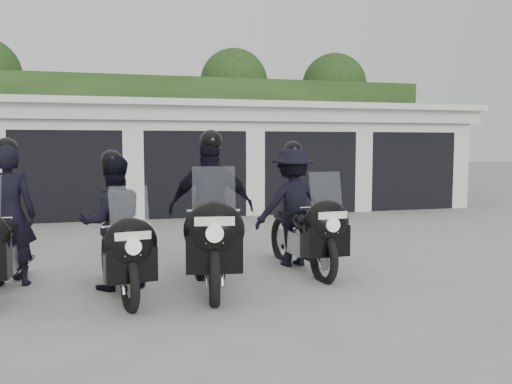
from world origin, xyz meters
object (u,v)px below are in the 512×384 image
object	(u,v)px
police_bike_b	(116,231)
police_bike_c	(212,217)
police_bike_a	(2,229)
police_bike_d	(297,212)

from	to	relation	value
police_bike_b	police_bike_c	size ratio (longest dim) A/B	0.87
police_bike_a	police_bike_c	distance (m)	2.65
police_bike_c	police_bike_d	world-z (taller)	police_bike_c
police_bike_a	police_bike_d	distance (m)	4.06
police_bike_a	police_bike_c	world-z (taller)	police_bike_c
police_bike_b	police_bike_d	world-z (taller)	police_bike_d
police_bike_b	police_bike_c	world-z (taller)	police_bike_c
police_bike_c	police_bike_d	xyz separation A→B (m)	(1.42, 0.56, -0.06)
police_bike_b	police_bike_d	size ratio (longest dim) A/B	0.93
police_bike_b	police_bike_c	distance (m)	1.27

